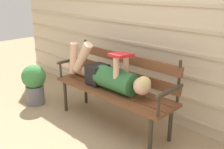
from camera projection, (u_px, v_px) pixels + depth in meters
name	position (u px, v px, depth m)	size (l,w,h in m)	color
ground_plane	(103.00, 128.00, 3.11)	(12.00, 12.00, 0.00)	tan
house_siding	(145.00, 24.00, 3.22)	(5.45, 0.08, 2.33)	beige
park_bench	(116.00, 84.00, 3.09)	(1.60, 0.47, 0.91)	brown
reclining_person	(107.00, 75.00, 3.06)	(1.68, 0.26, 0.52)	#33703D
potted_plant	(34.00, 82.00, 3.66)	(0.33, 0.33, 0.58)	slate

